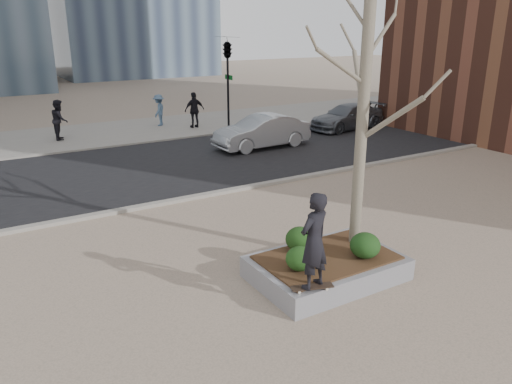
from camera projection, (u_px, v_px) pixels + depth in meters
ground at (286, 290)px, 9.91m from camera, size 120.00×120.00×0.00m
street at (130, 170)px, 18.02m from camera, size 60.00×8.00×0.02m
far_sidewalk at (84, 136)px, 23.71m from camera, size 60.00×6.00×0.02m
planter at (326, 268)px, 10.32m from camera, size 3.00×2.00×0.45m
planter_mulch at (327, 257)px, 10.25m from camera, size 2.70×1.70×0.04m
sycamore_tree at (364, 89)px, 9.92m from camera, size 2.80×2.80×6.60m
shrub_left at (300, 259)px, 9.61m from camera, size 0.56×0.56×0.47m
shrub_middle at (300, 239)px, 10.43m from camera, size 0.61×0.61×0.52m
shrub_right at (365, 245)px, 10.13m from camera, size 0.62×0.62×0.53m
skateboard at (312, 288)px, 9.02m from camera, size 0.80×0.44×0.08m
skateboarder at (314, 241)px, 8.72m from camera, size 0.74×0.58×1.78m
car_silver at (262, 132)px, 21.16m from camera, size 4.22×1.57×1.38m
car_third at (347, 117)px, 25.00m from camera, size 4.37×2.12×1.22m
pedestrian_a at (60, 120)px, 22.60m from camera, size 0.87×1.01×1.81m
pedestrian_b at (159, 110)px, 25.76m from camera, size 1.10×1.19×1.61m
pedestrian_c at (195, 110)px, 25.23m from camera, size 1.05×0.44×1.79m
traffic_light_far at (228, 85)px, 24.23m from camera, size 0.60×2.48×4.50m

